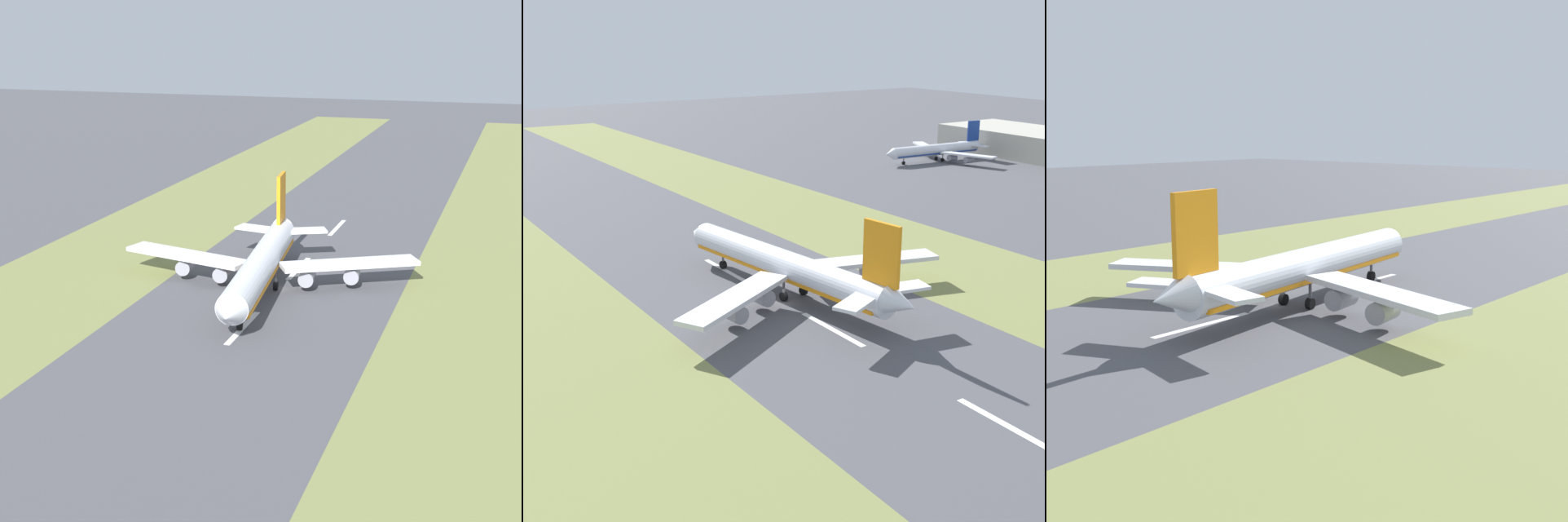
{
  "view_description": "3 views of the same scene",
  "coord_description": "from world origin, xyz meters",
  "views": [
    {
      "loc": [
        -47.74,
        166.26,
        56.03
      ],
      "look_at": [
        2.74,
        4.07,
        7.0
      ],
      "focal_mm": 60.0,
      "sensor_mm": 36.0,
      "label": 1
    },
    {
      "loc": [
        -72.93,
        -111.96,
        51.28
      ],
      "look_at": [
        2.74,
        4.07,
        7.0
      ],
      "focal_mm": 50.0,
      "sensor_mm": 36.0,
      "label": 2
    },
    {
      "loc": [
        78.46,
        -82.86,
        28.21
      ],
      "look_at": [
        2.74,
        4.07,
        7.0
      ],
      "focal_mm": 50.0,
      "sensor_mm": 36.0,
      "label": 3
    }
  ],
  "objects": [
    {
      "name": "centreline_dash_mid",
      "position": [
        0.0,
        -15.93,
        0.01
      ],
      "size": [
        1.2,
        18.0,
        0.01
      ],
      "primitive_type": "cube",
      "color": "silver",
      "rests_on": "ground"
    },
    {
      "name": "airplane_main_jet",
      "position": [
        2.97,
        2.18,
        6.02
      ],
      "size": [
        63.67,
        67.17,
        20.2
      ],
      "color": "silver",
      "rests_on": "ground"
    },
    {
      "name": "ground_plane",
      "position": [
        0.0,
        0.0,
        0.0
      ],
      "size": [
        800.0,
        800.0,
        0.0
      ],
      "primitive_type": "plane",
      "color": "#4C4C51"
    },
    {
      "name": "grass_median_east",
      "position": [
        45.0,
        0.0,
        0.0
      ],
      "size": [
        40.0,
        600.0,
        0.01
      ],
      "primitive_type": "cube",
      "color": "olive",
      "rests_on": "ground"
    },
    {
      "name": "centreline_dash_near",
      "position": [
        0.0,
        -55.93,
        0.01
      ],
      "size": [
        1.2,
        18.0,
        0.01
      ],
      "primitive_type": "cube",
      "color": "silver",
      "rests_on": "ground"
    },
    {
      "name": "centreline_dash_far",
      "position": [
        0.0,
        24.07,
        0.01
      ],
      "size": [
        1.2,
        18.0,
        0.01
      ],
      "primitive_type": "cube",
      "color": "silver",
      "rests_on": "ground"
    },
    {
      "name": "grass_median_west",
      "position": [
        -45.0,
        0.0,
        0.0
      ],
      "size": [
        40.0,
        600.0,
        0.01
      ],
      "primitive_type": "cube",
      "color": "olive",
      "rests_on": "ground"
    }
  ]
}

